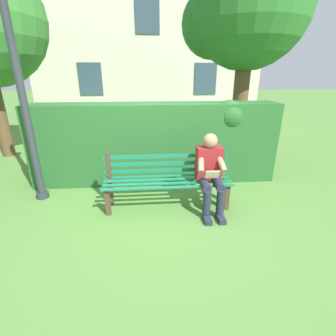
{
  "coord_description": "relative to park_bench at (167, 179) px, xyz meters",
  "views": [
    {
      "loc": [
        0.28,
        3.44,
        1.99
      ],
      "look_at": [
        0.0,
        0.1,
        0.7
      ],
      "focal_mm": 26.17,
      "sensor_mm": 36.0,
      "label": 1
    }
  ],
  "objects": [
    {
      "name": "ground",
      "position": [
        0.0,
        0.08,
        -0.45
      ],
      "size": [
        60.0,
        60.0,
        0.0
      ],
      "primitive_type": "plane",
      "color": "#517F38"
    },
    {
      "name": "lamp_post",
      "position": [
        2.11,
        -0.4,
        1.49
      ],
      "size": [
        0.24,
        0.24,
        3.48
      ],
      "color": "#2D3338",
      "rests_on": "ground"
    },
    {
      "name": "person_seated",
      "position": [
        -0.63,
        0.18,
        0.17
      ],
      "size": [
        0.44,
        0.73,
        1.17
      ],
      "color": "maroon",
      "rests_on": "ground"
    },
    {
      "name": "hedge_backdrop",
      "position": [
        0.11,
        -1.04,
        0.33
      ],
      "size": [
        4.56,
        0.69,
        1.55
      ],
      "color": "#265B28",
      "rests_on": "ground"
    },
    {
      "name": "building_facade",
      "position": [
        0.16,
        -8.3,
        2.77
      ],
      "size": [
        9.13,
        2.86,
        6.43
      ],
      "color": "beige",
      "rests_on": "ground"
    },
    {
      "name": "tree",
      "position": [
        -1.78,
        -2.27,
        2.74
      ],
      "size": [
        2.59,
        2.46,
        4.5
      ],
      "color": "brown",
      "rests_on": "ground"
    },
    {
      "name": "park_bench",
      "position": [
        0.0,
        0.0,
        0.0
      ],
      "size": [
        1.97,
        0.5,
        0.87
      ],
      "color": "#4C3828",
      "rests_on": "ground"
    }
  ]
}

